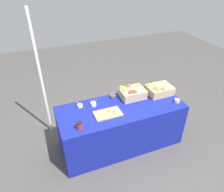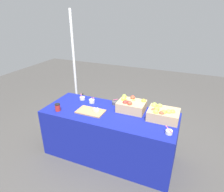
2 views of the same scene
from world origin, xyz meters
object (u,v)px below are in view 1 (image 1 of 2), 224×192
sample_bowl_far (80,106)px  sample_bowl_extra (177,101)px  cutting_board_front (108,113)px  coffee_cup (79,126)px  tent_pole (41,79)px  apple_crate_middle (132,93)px  sample_bowl_near (93,104)px  sample_bowl_mid (113,96)px  apple_crate_left (159,89)px

sample_bowl_far → sample_bowl_extra: size_ratio=0.92×
cutting_board_front → sample_bowl_far: 0.46m
coffee_cup → tent_pole: size_ratio=0.05×
apple_crate_middle → coffee_cup: size_ratio=3.58×
cutting_board_front → sample_bowl_near: bearing=116.7°
sample_bowl_extra → tent_pole: (-1.88, 0.94, 0.28)m
sample_bowl_mid → sample_bowl_extra: 0.99m
sample_bowl_near → sample_bowl_mid: sample_bowl_near is taller
apple_crate_middle → sample_bowl_mid: 0.30m
apple_crate_middle → sample_bowl_near: bearing=179.7°
cutting_board_front → tent_pole: tent_pole is taller
apple_crate_middle → coffee_cup: apple_crate_middle is taller
coffee_cup → tent_pole: 1.07m
cutting_board_front → tent_pole: 1.18m
sample_bowl_near → apple_crate_left: bearing=-3.9°
apple_crate_middle → tent_pole: 1.43m
apple_crate_left → tent_pole: tent_pole is taller
sample_bowl_near → tent_pole: bearing=139.4°
sample_bowl_near → apple_crate_middle: bearing=-0.3°
apple_crate_middle → sample_bowl_mid: (-0.28, 0.09, -0.06)m
cutting_board_front → sample_bowl_mid: sample_bowl_mid is taller
sample_bowl_near → coffee_cup: size_ratio=1.00×
sample_bowl_extra → cutting_board_front: bearing=174.0°
sample_bowl_near → sample_bowl_far: size_ratio=1.15×
sample_bowl_near → sample_bowl_far: bearing=168.0°
apple_crate_middle → coffee_cup: (-0.96, -0.42, -0.03)m
sample_bowl_far → tent_pole: bearing=131.4°
apple_crate_middle → sample_bowl_near: apple_crate_middle is taller
sample_bowl_near → sample_bowl_far: 0.20m
apple_crate_middle → cutting_board_front: 0.57m
apple_crate_left → tent_pole: bearing=160.1°
sample_bowl_far → apple_crate_middle: bearing=-3.1°
apple_crate_middle → sample_bowl_far: 0.84m
apple_crate_left → sample_bowl_extra: size_ratio=3.93×
sample_bowl_near → sample_bowl_extra: sample_bowl_near is taller
sample_bowl_mid → sample_bowl_extra: sample_bowl_extra is taller
sample_bowl_extra → tent_pole: bearing=153.3°
sample_bowl_far → coffee_cup: (-0.13, -0.46, 0.03)m
cutting_board_front → sample_bowl_mid: (0.22, 0.36, 0.01)m
tent_pole → sample_bowl_near: bearing=-40.6°
apple_crate_middle → sample_bowl_far: bearing=176.9°
sample_bowl_extra → apple_crate_left: bearing=112.8°
apple_crate_middle → tent_pole: size_ratio=0.18×
apple_crate_left → sample_bowl_far: (-1.29, 0.12, -0.06)m
sample_bowl_near → cutting_board_front: bearing=-63.3°
apple_crate_left → sample_bowl_near: bearing=176.1°
sample_bowl_far → coffee_cup: size_ratio=0.87×
sample_bowl_far → coffee_cup: bearing=-105.2°
sample_bowl_near → tent_pole: size_ratio=0.05×
tent_pole → apple_crate_middle: bearing=-23.5°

